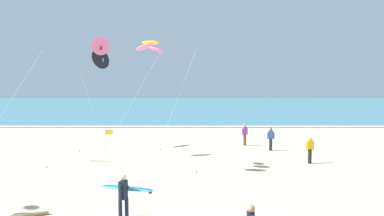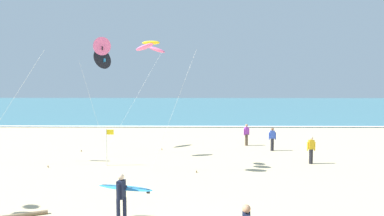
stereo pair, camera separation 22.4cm
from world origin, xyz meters
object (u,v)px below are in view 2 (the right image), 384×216
object	(u,v)px
kite_delta_charcoal_high	(103,59)
lifeguard_flag	(107,143)
bystander_purple_top	(246,135)
bystander_yellow_top	(311,150)
kite_arc_golden_mid	(151,47)
surfer_third	(123,192)
kite_delta_rose_far	(102,47)
driftwood_log	(24,215)
bystander_blue_top	(272,139)

from	to	relation	value
kite_delta_charcoal_high	lifeguard_flag	size ratio (longest dim) A/B	3.36
bystander_purple_top	bystander_yellow_top	distance (m)	6.40
kite_arc_golden_mid	bystander_yellow_top	bearing A→B (deg)	8.67
surfer_third	kite_arc_golden_mid	bearing A→B (deg)	89.49
kite_delta_rose_far	bystander_purple_top	bearing A→B (deg)	22.66
kite_delta_rose_far	driftwood_log	bearing A→B (deg)	-91.42
kite_delta_rose_far	bystander_blue_top	world-z (taller)	kite_delta_rose_far
kite_arc_golden_mid	lifeguard_flag	bearing A→B (deg)	163.18
surfer_third	kite_delta_rose_far	size ratio (longest dim) A/B	0.27
driftwood_log	surfer_third	bearing A→B (deg)	-6.84
kite_arc_golden_mid	bystander_yellow_top	size ratio (longest dim) A/B	4.32
kite_delta_charcoal_high	driftwood_log	bearing A→B (deg)	-87.62
kite_arc_golden_mid	kite_delta_charcoal_high	bearing A→B (deg)	123.97
surfer_third	bystander_yellow_top	xyz separation A→B (m)	(9.05, 8.58, -0.23)
kite_arc_golden_mid	kite_delta_rose_far	distance (m)	4.63
kite_delta_rose_far	bystander_blue_top	distance (m)	12.70
kite_delta_charcoal_high	kite_delta_rose_far	bearing A→B (deg)	-75.88
surfer_third	kite_delta_charcoal_high	xyz separation A→B (m)	(-4.14, 13.45, 5.28)
bystander_purple_top	kite_delta_charcoal_high	bearing A→B (deg)	-175.37
kite_delta_charcoal_high	driftwood_log	xyz separation A→B (m)	(0.54, -13.02, -6.25)
surfer_third	kite_delta_rose_far	distance (m)	12.31
bystander_blue_top	lifeguard_flag	xyz separation A→B (m)	(-10.17, -4.37, 0.45)
bystander_purple_top	bystander_yellow_top	xyz separation A→B (m)	(2.91, -5.70, 0.00)
bystander_blue_top	bystander_purple_top	distance (m)	2.43
kite_delta_rose_far	lifeguard_flag	bearing A→B (deg)	-70.70
bystander_blue_top	lifeguard_flag	bearing A→B (deg)	-156.75
bystander_blue_top	bystander_purple_top	bearing A→B (deg)	127.86
bystander_blue_top	driftwood_log	size ratio (longest dim) A/B	1.03
bystander_blue_top	driftwood_log	bearing A→B (deg)	-133.25
kite_arc_golden_mid	kite_delta_charcoal_high	size ratio (longest dim) A/B	0.97
driftwood_log	bystander_yellow_top	bearing A→B (deg)	32.79
bystander_blue_top	kite_delta_charcoal_high	bearing A→B (deg)	174.75
bystander_purple_top	lifeguard_flag	bearing A→B (deg)	-144.10
bystander_purple_top	driftwood_log	distance (m)	16.95
kite_delta_rose_far	lifeguard_flag	world-z (taller)	kite_delta_rose_far
surfer_third	kite_delta_rose_far	bearing A→B (deg)	108.00
kite_delta_rose_far	kite_delta_charcoal_high	world-z (taller)	kite_delta_rose_far
kite_arc_golden_mid	kite_delta_charcoal_high	distance (m)	7.53
bystander_yellow_top	driftwood_log	distance (m)	15.06
lifeguard_flag	bystander_purple_top	bearing A→B (deg)	35.90
kite_delta_rose_far	lifeguard_flag	xyz separation A→B (m)	(0.81, -2.32, -5.59)
surfer_third	bystander_blue_top	distance (m)	14.53
surfer_third	bystander_blue_top	bearing A→B (deg)	58.33
bystander_blue_top	lifeguard_flag	world-z (taller)	lifeguard_flag
surfer_third	bystander_purple_top	world-z (taller)	surfer_third
kite_arc_golden_mid	driftwood_log	size ratio (longest dim) A/B	4.44
driftwood_log	bystander_purple_top	bearing A→B (deg)	54.88
surfer_third	kite_delta_charcoal_high	bearing A→B (deg)	107.11
driftwood_log	kite_delta_rose_far	bearing A→B (deg)	88.58
kite_arc_golden_mid	kite_delta_charcoal_high	xyz separation A→B (m)	(-4.20, 6.24, -0.24)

